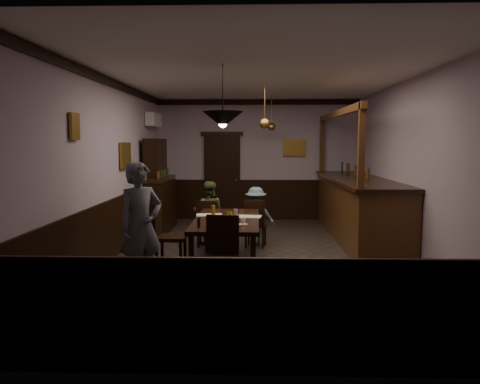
{
  "coord_description": "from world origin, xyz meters",
  "views": [
    {
      "loc": [
        -0.09,
        -7.73,
        1.95
      ],
      "look_at": [
        -0.32,
        -0.3,
        1.15
      ],
      "focal_mm": 35.0,
      "sensor_mm": 36.0,
      "label": 1
    }
  ],
  "objects_px": {
    "person_seated_right": "(256,216)",
    "bar_counter": "(357,207)",
    "coffee_cup": "(243,221)",
    "soda_can": "(230,216)",
    "chair_far_left": "(207,222)",
    "pendant_brass_mid": "(265,124)",
    "chair_side": "(165,232)",
    "person_standing": "(141,226)",
    "pendant_brass_far": "(271,127)",
    "chair_near": "(221,251)",
    "sideboard": "(158,194)",
    "chair_far_right": "(255,221)",
    "pendant_iron": "(223,120)",
    "person_seated_left": "(209,213)",
    "dining_table": "(227,223)"
  },
  "relations": [
    {
      "from": "person_seated_right",
      "to": "bar_counter",
      "type": "distance_m",
      "value": 2.16
    },
    {
      "from": "coffee_cup",
      "to": "soda_can",
      "type": "bearing_deg",
      "value": 118.08
    },
    {
      "from": "chair_far_left",
      "to": "pendant_brass_mid",
      "type": "bearing_deg",
      "value": -152.6
    },
    {
      "from": "chair_side",
      "to": "soda_can",
      "type": "distance_m",
      "value": 1.02
    },
    {
      "from": "chair_far_left",
      "to": "soda_can",
      "type": "distance_m",
      "value": 1.51
    },
    {
      "from": "pendant_brass_mid",
      "to": "person_standing",
      "type": "bearing_deg",
      "value": -118.78
    },
    {
      "from": "pendant_brass_mid",
      "to": "pendant_brass_far",
      "type": "xyz_separation_m",
      "value": [
        0.2,
        1.96,
        0.0
      ]
    },
    {
      "from": "chair_near",
      "to": "sideboard",
      "type": "bearing_deg",
      "value": 118.63
    },
    {
      "from": "person_seated_right",
      "to": "pendant_brass_mid",
      "type": "bearing_deg",
      "value": -127.88
    },
    {
      "from": "chair_far_right",
      "to": "pendant_brass_mid",
      "type": "relative_size",
      "value": 1.11
    },
    {
      "from": "person_standing",
      "to": "pendant_iron",
      "type": "bearing_deg",
      "value": -18.9
    },
    {
      "from": "person_seated_left",
      "to": "bar_counter",
      "type": "bearing_deg",
      "value": -163.88
    },
    {
      "from": "person_standing",
      "to": "person_seated_left",
      "type": "distance_m",
      "value": 2.87
    },
    {
      "from": "person_standing",
      "to": "sideboard",
      "type": "height_order",
      "value": "sideboard"
    },
    {
      "from": "chair_far_right",
      "to": "person_seated_left",
      "type": "bearing_deg",
      "value": -8.57
    },
    {
      "from": "dining_table",
      "to": "bar_counter",
      "type": "relative_size",
      "value": 0.48
    },
    {
      "from": "pendant_iron",
      "to": "pendant_brass_mid",
      "type": "xyz_separation_m",
      "value": [
        0.63,
        2.61,
        0.05
      ]
    },
    {
      "from": "chair_near",
      "to": "chair_side",
      "type": "height_order",
      "value": "chair_side"
    },
    {
      "from": "person_standing",
      "to": "coffee_cup",
      "type": "bearing_deg",
      "value": -12.82
    },
    {
      "from": "coffee_cup",
      "to": "chair_near",
      "type": "bearing_deg",
      "value": -107.88
    },
    {
      "from": "chair_near",
      "to": "bar_counter",
      "type": "bearing_deg",
      "value": 61.11
    },
    {
      "from": "dining_table",
      "to": "sideboard",
      "type": "distance_m",
      "value": 3.35
    },
    {
      "from": "chair_side",
      "to": "bar_counter",
      "type": "height_order",
      "value": "bar_counter"
    },
    {
      "from": "chair_far_right",
      "to": "chair_side",
      "type": "height_order",
      "value": "chair_side"
    },
    {
      "from": "chair_side",
      "to": "person_seated_left",
      "type": "height_order",
      "value": "person_seated_left"
    },
    {
      "from": "chair_far_right",
      "to": "person_seated_left",
      "type": "height_order",
      "value": "person_seated_left"
    },
    {
      "from": "dining_table",
      "to": "pendant_brass_mid",
      "type": "bearing_deg",
      "value": 71.05
    },
    {
      "from": "sideboard",
      "to": "bar_counter",
      "type": "relative_size",
      "value": 0.44
    },
    {
      "from": "person_seated_left",
      "to": "sideboard",
      "type": "bearing_deg",
      "value": -43.02
    },
    {
      "from": "chair_far_left",
      "to": "chair_far_right",
      "type": "distance_m",
      "value": 0.89
    },
    {
      "from": "soda_can",
      "to": "bar_counter",
      "type": "distance_m",
      "value": 3.37
    },
    {
      "from": "chair_far_left",
      "to": "person_seated_left",
      "type": "xyz_separation_m",
      "value": [
        0.0,
        0.27,
        0.12
      ]
    },
    {
      "from": "chair_side",
      "to": "sideboard",
      "type": "distance_m",
      "value": 3.18
    },
    {
      "from": "dining_table",
      "to": "pendant_brass_far",
      "type": "height_order",
      "value": "pendant_brass_far"
    },
    {
      "from": "soda_can",
      "to": "chair_near",
      "type": "bearing_deg",
      "value": -92.38
    },
    {
      "from": "pendant_brass_mid",
      "to": "chair_near",
      "type": "bearing_deg",
      "value": -101.2
    },
    {
      "from": "bar_counter",
      "to": "dining_table",
      "type": "bearing_deg",
      "value": -138.98
    },
    {
      "from": "chair_side",
      "to": "sideboard",
      "type": "xyz_separation_m",
      "value": [
        -0.75,
        3.08,
        0.24
      ]
    },
    {
      "from": "person_seated_left",
      "to": "person_seated_right",
      "type": "relative_size",
      "value": 1.1
    },
    {
      "from": "coffee_cup",
      "to": "pendant_brass_far",
      "type": "xyz_separation_m",
      "value": [
        0.55,
        4.28,
        1.5
      ]
    },
    {
      "from": "coffee_cup",
      "to": "chair_side",
      "type": "bearing_deg",
      "value": 165.47
    },
    {
      "from": "chair_near",
      "to": "coffee_cup",
      "type": "xyz_separation_m",
      "value": [
        0.26,
        0.81,
        0.25
      ]
    },
    {
      "from": "chair_side",
      "to": "chair_far_right",
      "type": "bearing_deg",
      "value": -41.33
    },
    {
      "from": "soda_can",
      "to": "bar_counter",
      "type": "relative_size",
      "value": 0.03
    },
    {
      "from": "chair_far_left",
      "to": "pendant_iron",
      "type": "relative_size",
      "value": 1.02
    },
    {
      "from": "chair_far_left",
      "to": "pendant_brass_far",
      "type": "height_order",
      "value": "pendant_brass_far"
    },
    {
      "from": "dining_table",
      "to": "person_seated_right",
      "type": "xyz_separation_m",
      "value": [
        0.46,
        1.55,
        -0.13
      ]
    },
    {
      "from": "soda_can",
      "to": "pendant_brass_mid",
      "type": "height_order",
      "value": "pendant_brass_mid"
    },
    {
      "from": "chair_far_left",
      "to": "sideboard",
      "type": "relative_size",
      "value": 0.44
    },
    {
      "from": "person_seated_right",
      "to": "pendant_brass_mid",
      "type": "height_order",
      "value": "pendant_brass_mid"
    }
  ]
}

